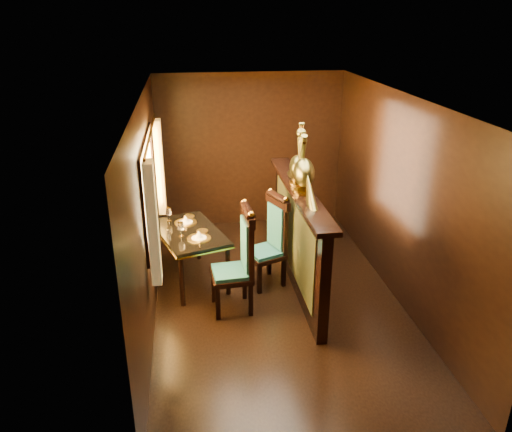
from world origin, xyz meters
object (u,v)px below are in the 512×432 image
object	(u,v)px
chair_right	(272,237)
peacock_right	(299,157)
chair_left	(241,256)
dining_table	(189,236)
peacock_left	(304,160)

from	to	relation	value
chair_right	peacock_right	size ratio (longest dim) A/B	1.74
chair_right	chair_left	bearing A→B (deg)	-151.35
dining_table	peacock_right	xyz separation A→B (m)	(1.38, -0.20, 1.06)
chair_right	peacock_right	xyz separation A→B (m)	(0.31, -0.02, 1.07)
dining_table	peacock_left	xyz separation A→B (m)	(1.38, -0.50, 1.10)
peacock_right	peacock_left	bearing A→B (deg)	-90.00
chair_left	peacock_right	bearing A→B (deg)	31.16
dining_table	chair_right	xyz separation A→B (m)	(1.07, -0.18, -0.00)
dining_table	peacock_right	size ratio (longest dim) A/B	1.94
chair_left	peacock_left	bearing A→B (deg)	13.95
peacock_left	peacock_right	distance (m)	0.30
chair_left	chair_right	distance (m)	0.74
peacock_right	dining_table	bearing A→B (deg)	171.71
dining_table	chair_left	bearing A→B (deg)	-69.48
chair_right	peacock_right	distance (m)	1.11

